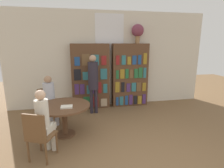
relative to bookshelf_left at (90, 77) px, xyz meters
name	(u,v)px	position (x,y,z in m)	size (l,w,h in m)	color
wall_back	(109,60)	(0.64, 0.19, 0.50)	(6.40, 0.07, 3.00)	beige
bookshelf_left	(90,77)	(0.00, 0.00, 0.00)	(1.15, 0.34, 2.01)	brown
bookshelf_right	(130,75)	(1.27, 0.00, 0.00)	(1.15, 0.34, 2.01)	brown
flower_vase	(138,31)	(1.50, 0.00, 1.38)	(0.38, 0.38, 0.59)	#997047
reading_table	(64,110)	(-0.71, -1.67, -0.42)	(1.14, 1.14, 0.70)	brown
chair_near_camera	(39,134)	(-1.06, -2.50, -0.50)	(0.53, 0.53, 0.90)	brown
chair_left_side	(48,104)	(-1.17, -0.89, -0.50)	(0.55, 0.55, 0.90)	brown
seated_reader_left	(50,97)	(-1.08, -1.04, -0.29)	(0.40, 0.41, 1.24)	#B2B7C6
seated_reader_right	(44,119)	(-0.99, -2.33, -0.31)	(0.34, 0.38, 1.24)	beige
librarian_standing	(93,79)	(0.04, -0.50, 0.03)	(0.29, 0.56, 1.70)	#28232D
open_book_on_table	(67,107)	(-0.63, -1.83, -0.28)	(0.24, 0.18, 0.03)	silver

